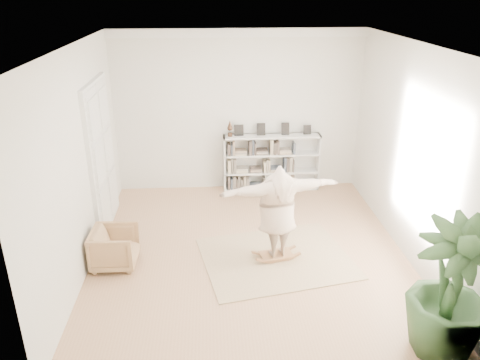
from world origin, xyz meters
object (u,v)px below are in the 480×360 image
Objects in this scene: rocker_board at (276,255)px; armchair at (115,248)px; bookshelf at (271,163)px; houseplant at (451,290)px; person at (278,209)px.

armchair is at bearing 168.94° from rocker_board.
armchair reaches higher than rocker_board.
bookshelf is 1.17× the size of houseplant.
armchair is 2.77m from rocker_board.
person is at bearing -95.45° from bookshelf.
person is 2.97m from houseplant.
bookshelf reaches higher than rocker_board.
houseplant reaches higher than rocker_board.
person reaches higher than armchair.
houseplant is (1.85, -2.32, 0.87)m from rocker_board.
person is (0.00, -0.00, 0.89)m from rocker_board.
bookshelf is 3.61× the size of rocker_board.
houseplant is (4.60, -2.31, 0.60)m from armchair.
bookshelf is at bearing -106.73° from person.
armchair is at bearing -11.06° from person.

